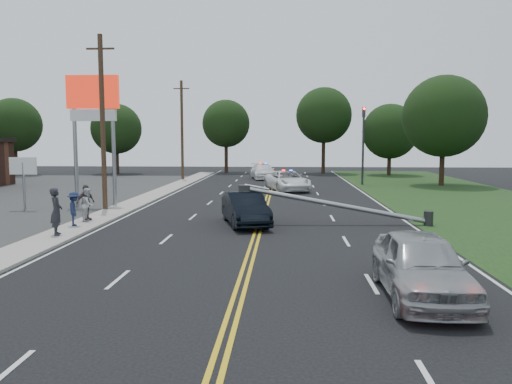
# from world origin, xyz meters

# --- Properties ---
(ground) EXTENTS (120.00, 120.00, 0.00)m
(ground) POSITION_xyz_m (0.00, 0.00, 0.00)
(ground) COLOR black
(ground) RESTS_ON ground
(sidewalk) EXTENTS (1.80, 70.00, 0.12)m
(sidewalk) POSITION_xyz_m (-8.40, 10.00, 0.06)
(sidewalk) COLOR gray
(sidewalk) RESTS_ON ground
(centerline_yellow) EXTENTS (0.36, 80.00, 0.00)m
(centerline_yellow) POSITION_xyz_m (0.00, 10.00, 0.01)
(centerline_yellow) COLOR gold
(centerline_yellow) RESTS_ON ground
(pylon_sign) EXTENTS (3.20, 0.35, 8.00)m
(pylon_sign) POSITION_xyz_m (-10.50, 14.00, 6.00)
(pylon_sign) COLOR gray
(pylon_sign) RESTS_ON ground
(small_sign) EXTENTS (1.60, 0.14, 3.10)m
(small_sign) POSITION_xyz_m (-14.00, 12.00, 2.33)
(small_sign) COLOR gray
(small_sign) RESTS_ON ground
(traffic_signal) EXTENTS (0.28, 0.41, 7.05)m
(traffic_signal) POSITION_xyz_m (8.30, 30.00, 4.21)
(traffic_signal) COLOR #2D2D30
(traffic_signal) RESTS_ON ground
(fallen_streetlight) EXTENTS (9.36, 0.44, 1.91)m
(fallen_streetlight) POSITION_xyz_m (4.19, 8.00, 0.92)
(fallen_streetlight) COLOR #2D2D30
(fallen_streetlight) RESTS_ON ground
(utility_pole_mid) EXTENTS (1.60, 0.28, 10.00)m
(utility_pole_mid) POSITION_xyz_m (-9.20, 12.00, 5.08)
(utility_pole_mid) COLOR #382619
(utility_pole_mid) RESTS_ON ground
(utility_pole_far) EXTENTS (1.60, 0.28, 10.00)m
(utility_pole_far) POSITION_xyz_m (-9.20, 34.00, 5.08)
(utility_pole_far) COLOR #382619
(utility_pole_far) RESTS_ON ground
(tree_4) EXTENTS (6.17, 6.17, 8.90)m
(tree_4) POSITION_xyz_m (-30.04, 40.13, 5.80)
(tree_4) COLOR black
(tree_4) RESTS_ON ground
(tree_5) EXTENTS (6.00, 6.00, 8.42)m
(tree_5) POSITION_xyz_m (-19.04, 43.01, 5.40)
(tree_5) COLOR black
(tree_5) RESTS_ON ground
(tree_6) EXTENTS (5.89, 5.89, 9.05)m
(tree_6) POSITION_xyz_m (-6.15, 45.98, 6.09)
(tree_6) COLOR black
(tree_6) RESTS_ON ground
(tree_7) EXTENTS (6.75, 6.75, 10.43)m
(tree_7) POSITION_xyz_m (5.87, 45.34, 7.05)
(tree_7) COLOR black
(tree_7) RESTS_ON ground
(tree_8) EXTENTS (6.35, 6.35, 8.24)m
(tree_8) POSITION_xyz_m (13.29, 42.70, 5.06)
(tree_8) COLOR black
(tree_8) RESTS_ON ground
(tree_9) EXTENTS (7.24, 7.24, 9.80)m
(tree_9) POSITION_xyz_m (15.25, 29.46, 6.17)
(tree_9) COLOR black
(tree_9) RESTS_ON ground
(crashed_sedan) EXTENTS (2.88, 5.06, 1.58)m
(crashed_sedan) POSITION_xyz_m (-0.70, 7.72, 0.79)
(crashed_sedan) COLOR black
(crashed_sedan) RESTS_ON ground
(waiting_sedan) EXTENTS (2.12, 5.07, 1.72)m
(waiting_sedan) POSITION_xyz_m (4.77, -3.14, 0.86)
(waiting_sedan) COLOR #9B9DA2
(waiting_sedan) RESTS_ON ground
(emergency_a) EXTENTS (4.19, 6.25, 1.59)m
(emergency_a) POSITION_xyz_m (1.38, 24.19, 0.80)
(emergency_a) COLOR white
(emergency_a) RESTS_ON ground
(emergency_b) EXTENTS (3.26, 5.82, 1.59)m
(emergency_b) POSITION_xyz_m (-1.11, 36.09, 0.80)
(emergency_b) COLOR white
(emergency_b) RESTS_ON ground
(bystander_a) EXTENTS (0.70, 0.85, 2.00)m
(bystander_a) POSITION_xyz_m (-8.36, 4.06, 1.12)
(bystander_a) COLOR #24232A
(bystander_a) RESTS_ON sidewalk
(bystander_b) EXTENTS (0.69, 0.85, 1.63)m
(bystander_b) POSITION_xyz_m (-8.49, 7.74, 0.93)
(bystander_b) COLOR silver
(bystander_b) RESTS_ON sidewalk
(bystander_c) EXTENTS (0.96, 1.18, 1.59)m
(bystander_c) POSITION_xyz_m (-8.58, 6.34, 0.92)
(bystander_c) COLOR #1B2545
(bystander_c) RESTS_ON sidewalk
(bystander_d) EXTENTS (0.89, 1.13, 1.79)m
(bystander_d) POSITION_xyz_m (-8.66, 7.87, 1.02)
(bystander_d) COLOR #554744
(bystander_d) RESTS_ON sidewalk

